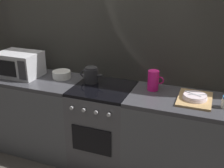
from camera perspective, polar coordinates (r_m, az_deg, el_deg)
ground_plane at (r=3.25m, az=-1.72°, el=-15.50°), size 8.00×8.00×0.00m
back_wall at (r=2.99m, az=0.42°, el=6.86°), size 3.60×0.05×2.40m
counter_left at (r=3.41m, az=-15.97°, el=-5.58°), size 1.20×0.60×0.90m
stove_unit at (r=3.00m, az=-1.83°, el=-8.66°), size 0.60×0.63×0.90m
counter_right at (r=2.83m, az=15.63°, el=-11.64°), size 1.20×0.60×0.90m
microwave at (r=3.25m, az=-18.61°, el=3.91°), size 0.46×0.35×0.27m
kettle at (r=2.91m, az=-4.33°, el=1.88°), size 0.28×0.15×0.17m
mixing_bowl at (r=3.09m, az=-10.39°, el=1.95°), size 0.20×0.20×0.08m
pitcher at (r=2.73m, az=8.56°, el=0.74°), size 0.16×0.11×0.20m
dish_pile at (r=2.61m, az=16.78°, el=-2.80°), size 0.30×0.40×0.07m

